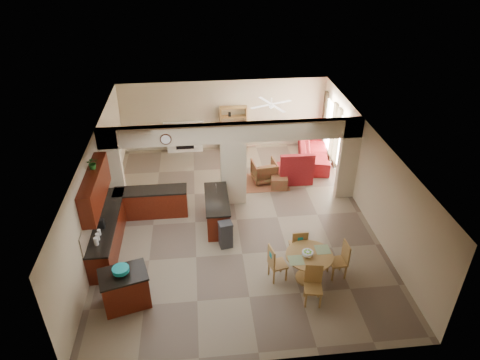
{
  "coord_description": "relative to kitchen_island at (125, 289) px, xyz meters",
  "views": [
    {
      "loc": [
        -1.01,
        -10.63,
        7.94
      ],
      "look_at": [
        0.14,
        0.3,
        1.25
      ],
      "focal_mm": 32.0,
      "sensor_mm": 36.0,
      "label": 1
    }
  ],
  "objects": [
    {
      "name": "chair_south",
      "position": [
        4.46,
        -0.35,
        0.08
      ],
      "size": [
        0.48,
        0.48,
        1.02
      ],
      "rotation": [
        0.0,
        0.0,
        -0.17
      ],
      "color": "olive",
      "rests_on": "floor"
    },
    {
      "name": "drape_b_right",
      "position": [
        6.88,
        7.68,
        0.72
      ],
      "size": [
        0.1,
        0.28,
        2.3
      ],
      "primitive_type": "cube",
      "color": "#3A1B17",
      "rests_on": "wall_right"
    },
    {
      "name": "ceiling_fan",
      "position": [
        4.45,
        6.08,
        2.08
      ],
      "size": [
        1.0,
        1.0,
        0.1
      ],
      "primitive_type": "cylinder",
      "color": "white",
      "rests_on": "ceiling"
    },
    {
      "name": "partition_right_pier",
      "position": [
        6.65,
        4.08,
        0.92
      ],
      "size": [
        0.6,
        0.25,
        2.8
      ],
      "primitive_type": "cube",
      "color": "#BEB18B",
      "rests_on": "floor"
    },
    {
      "name": "teal_bowl",
      "position": [
        -0.02,
        0.0,
        0.56
      ],
      "size": [
        0.39,
        0.39,
        0.18
      ],
      "primitive_type": "cylinder",
      "color": "teal",
      "rests_on": "kitchen_island"
    },
    {
      "name": "chair_east",
      "position": [
        5.38,
        0.41,
        0.08
      ],
      "size": [
        0.45,
        0.45,
        1.02
      ],
      "rotation": [
        0.0,
        0.0,
        4.79
      ],
      "color": "olive",
      "rests_on": "floor"
    },
    {
      "name": "wall_front",
      "position": [
        2.95,
        -1.92,
        0.92
      ],
      "size": [
        8.0,
        0.0,
        8.0
      ],
      "primitive_type": "plane",
      "rotation": [
        -1.57,
        0.0,
        0.0
      ],
      "color": "#BEB18B",
      "rests_on": "floor"
    },
    {
      "name": "wall_left",
      "position": [
        -1.05,
        3.08,
        0.92
      ],
      "size": [
        0.0,
        10.0,
        10.0
      ],
      "primitive_type": "plane",
      "rotation": [
        1.57,
        0.0,
        1.57
      ],
      "color": "#BEB18B",
      "rests_on": "floor"
    },
    {
      "name": "shelving_unit",
      "position": [
        3.3,
        7.9,
        0.42
      ],
      "size": [
        1.0,
        0.32,
        1.8
      ],
      "primitive_type": "cube",
      "color": "olive",
      "rests_on": "floor"
    },
    {
      "name": "partition_center_pier",
      "position": [
        2.95,
        4.08,
        0.62
      ],
      "size": [
        0.8,
        0.25,
        2.2
      ],
      "primitive_type": "cube",
      "color": "#BEB18B",
      "rests_on": "floor"
    },
    {
      "name": "glazed_door",
      "position": [
        6.92,
        6.23,
        0.57
      ],
      "size": [
        0.02,
        0.7,
        2.1
      ],
      "primitive_type": "cube",
      "color": "white",
      "rests_on": "wall_right"
    },
    {
      "name": "armchair",
      "position": [
        4.15,
        5.33,
        -0.1
      ],
      "size": [
        0.91,
        0.93,
        0.76
      ],
      "primitive_type": "imported",
      "rotation": [
        0.0,
        0.0,
        3.26
      ],
      "color": "maroon",
      "rests_on": "floor"
    },
    {
      "name": "floor",
      "position": [
        2.95,
        3.08,
        -0.48
      ],
      "size": [
        10.0,
        10.0,
        0.0
      ],
      "primitive_type": "plane",
      "color": "#766852",
      "rests_on": "ground"
    },
    {
      "name": "upper_cabinets",
      "position": [
        -0.87,
        2.28,
        1.44
      ],
      "size": [
        0.35,
        2.4,
        0.9
      ],
      "primitive_type": "cube",
      "color": "#3A0E06",
      "rests_on": "wall_left"
    },
    {
      "name": "trash_can",
      "position": [
        2.53,
        1.88,
        -0.11
      ],
      "size": [
        0.4,
        0.36,
        0.74
      ],
      "primitive_type": "cube",
      "rotation": [
        0.0,
        0.0,
        0.19
      ],
      "color": "#2A2A2C",
      "rests_on": "floor"
    },
    {
      "name": "chaise",
      "position": [
        5.22,
        5.29,
        -0.24
      ],
      "size": [
        1.18,
        0.97,
        0.47
      ],
      "primitive_type": "cube",
      "rotation": [
        0.0,
        0.0,
        -0.01
      ],
      "color": "maroon",
      "rests_on": "floor"
    },
    {
      "name": "peninsula",
      "position": [
        2.35,
        2.97,
        -0.02
      ],
      "size": [
        0.7,
        1.85,
        0.91
      ],
      "color": "#3A0E06",
      "rests_on": "floor"
    },
    {
      "name": "partition_header",
      "position": [
        2.95,
        4.08,
        2.02
      ],
      "size": [
        8.0,
        0.25,
        0.6
      ],
      "primitive_type": "cube",
      "color": "#BEB18B",
      "rests_on": "partition_center_pier"
    },
    {
      "name": "rug",
      "position": [
        4.15,
        5.18,
        -0.47
      ],
      "size": [
        1.6,
        1.3,
        0.01
      ],
      "primitive_type": "cube",
      "color": "#9C5438",
      "rests_on": "floor"
    },
    {
      "name": "partition_left_pier",
      "position": [
        -0.75,
        4.08,
        0.92
      ],
      "size": [
        0.6,
        0.25,
        2.8
      ],
      "primitive_type": "cube",
      "color": "#BEB18B",
      "rests_on": "floor"
    },
    {
      "name": "chair_west",
      "position": [
        3.67,
        0.46,
        0.08
      ],
      "size": [
        0.5,
        0.5,
        1.02
      ],
      "rotation": [
        0.0,
        0.0,
        1.79
      ],
      "color": "olive",
      "rests_on": "floor"
    },
    {
      "name": "plant",
      "position": [
        -0.87,
        2.53,
        2.06
      ],
      "size": [
        0.35,
        0.32,
        0.33
      ],
      "primitive_type": "imported",
      "rotation": [
        0.0,
        0.0,
        0.21
      ],
      "color": "#165417",
      "rests_on": "upper_cabinets"
    },
    {
      "name": "fruit_bowl",
      "position": [
        4.45,
        0.32,
        0.41
      ],
      "size": [
        0.28,
        0.28,
        0.15
      ],
      "primitive_type": "cylinder",
      "color": "#66B426",
      "rests_on": "dining_table"
    },
    {
      "name": "drape_a_left",
      "position": [
        6.88,
        4.78,
        0.72
      ],
      "size": [
        0.1,
        0.28,
        2.3
      ],
      "primitive_type": "cube",
      "color": "#3A1B17",
      "rests_on": "wall_right"
    },
    {
      "name": "chair_north",
      "position": [
        4.42,
        1.07,
        0.08
      ],
      "size": [
        0.42,
        0.43,
        1.02
      ],
      "rotation": [
        0.0,
        0.0,
        3.15
      ],
      "color": "olive",
      "rests_on": "floor"
    },
    {
      "name": "kitchen_island",
      "position": [
        0.0,
        0.0,
        0.0
      ],
      "size": [
        1.26,
        1.04,
        0.95
      ],
      "rotation": [
        0.0,
        0.0,
        0.26
      ],
      "color": "#3A0E06",
      "rests_on": "floor"
    },
    {
      "name": "window_a",
      "position": [
        6.92,
        5.38,
        0.72
      ],
      "size": [
        0.02,
        0.9,
        1.9
      ],
      "primitive_type": "cube",
      "color": "white",
      "rests_on": "wall_right"
    },
    {
      "name": "ottoman",
      "position": [
        4.61,
        4.84,
        -0.27
      ],
      "size": [
        0.63,
        0.63,
        0.41
      ],
      "primitive_type": "cube",
      "rotation": [
        0.0,
        0.0,
        -0.13
      ],
      "color": "maroon",
      "rests_on": "floor"
    },
    {
      "name": "wall_clock",
      "position": [
        0.95,
        3.93,
        1.97
      ],
      "size": [
        0.34,
        0.03,
        0.34
      ],
      "primitive_type": "cylinder",
      "rotation": [
        1.57,
        0.0,
        0.0
      ],
      "color": "#4B2819",
      "rests_on": "partition_header"
    },
    {
      "name": "dining_table",
      "position": [
        4.52,
        0.35,
        0.05
      ],
      "size": [
        1.19,
        1.19,
        0.81
      ],
      "color": "olive",
      "rests_on": "floor"
    },
    {
      "name": "wall_right",
      "position": [
        6.95,
        3.08,
        0.92
      ],
      "size": [
        0.0,
        10.0,
        10.0
      ],
      "primitive_type": "plane",
      "rotation": [
        1.57,
        0.0,
        -1.57
      ],
      "color": "#BEB18B",
      "rests_on": "floor"
    },
    {
      "name": "drape_b_left",
      "position": [
        6.88,
        6.48,
        0.72
      ],
      "size": [
        0.1,
        0.28,
        2.3
      ],
      "primitive_type": "cube",
      "color": "#3A1B17",
      "rests_on": "wall_right"
    },
    {
      "name": "drape_a_right",
      "position": [
        6.88,
        5.98,
        0.72
      ],
      "size": [
        0.1,
        0.28,
        2.3
      ],
      "primitive_type": "cube",
      "color": "#3A1B17",
      "rests_on": "wall_right"
    },
    {
      "name": "kitchen_counter",
      "position": [
        -0.31,
        2.83,
        -0.01
      ],
      "size": [
        2.52,
        3.29,
        1.48
      ],
      "color": "#3A0E06",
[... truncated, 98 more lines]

